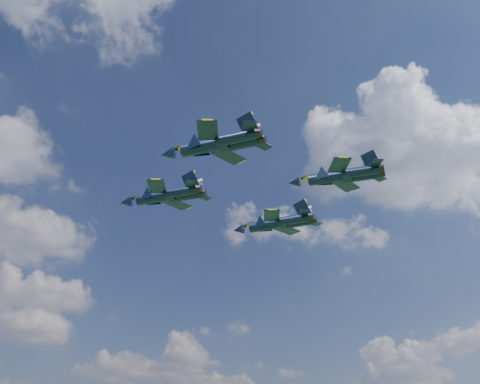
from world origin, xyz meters
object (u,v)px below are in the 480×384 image
jet_right (266,225)px  jet_slot (327,177)px  jet_lead (154,197)px  jet_left (202,147)px

jet_right → jet_slot: bearing=-134.1°
jet_right → jet_slot: 23.88m
jet_lead → jet_right: jet_right is taller
jet_left → jet_right: 35.38m
jet_left → jet_right: bearing=4.4°
jet_left → jet_right: size_ratio=0.87×
jet_lead → jet_left: bearing=-134.7°
jet_lead → jet_slot: (19.78, -22.69, -0.86)m
jet_lead → jet_left: (-2.33, -22.87, -2.02)m
jet_left → jet_slot: bearing=-37.3°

